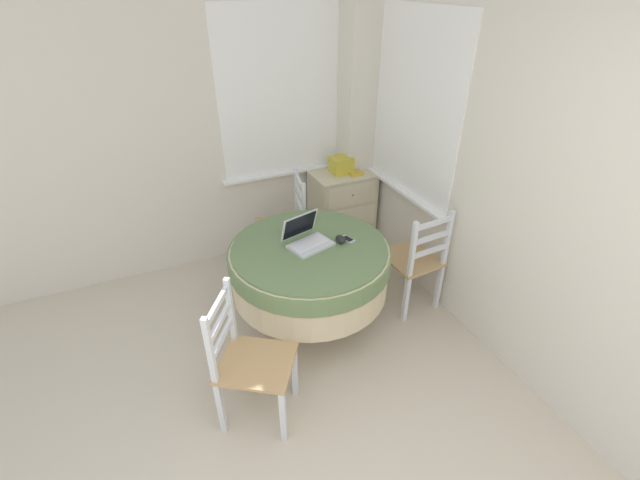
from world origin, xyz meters
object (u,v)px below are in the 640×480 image
Objects in this scene: cell_phone at (348,239)px; dining_chair_camera_near at (249,362)px; computer_mouse at (341,239)px; dining_chair_near_back_window at (285,225)px; round_dining_table at (310,265)px; dining_chair_near_right_window at (415,261)px; corner_cabinet at (342,208)px; laptop at (307,238)px; storage_box at (341,165)px; book_on_cabinet at (352,171)px.

dining_chair_camera_near is at bearing -149.35° from cell_phone.
dining_chair_near_back_window reaches higher than computer_mouse.
dining_chair_near_right_window is (0.85, -0.12, -0.13)m from round_dining_table.
laptop is at bearing -128.83° from corner_cabinet.
round_dining_table is 1.29× the size of dining_chair_near_right_window.
cell_phone is 0.14× the size of dining_chair_near_right_window.
round_dining_table is 1.29m from corner_cabinet.
dining_chair_near_back_window is at bearing 100.95° from cell_phone.
laptop is 0.24m from computer_mouse.
laptop reaches higher than dining_chair_near_right_window.
dining_chair_camera_near is (-0.64, -0.58, -0.13)m from round_dining_table.
cell_phone is (0.29, -0.03, 0.17)m from round_dining_table.
round_dining_table is 0.30m from computer_mouse.
storage_box is at bearing 51.96° from laptop.
storage_box is at bearing 65.76° from cell_phone.
book_on_cabinet is at bearing 60.58° from cell_phone.
storage_box is (0.64, 0.18, 0.41)m from dining_chair_near_back_window.
laptop is 0.39× the size of dining_chair_near_right_window.
storage_box reaches higher than computer_mouse.
cell_phone is at bearing -6.37° from round_dining_table.
book_on_cabinet is at bearing 11.21° from dining_chair_near_back_window.
corner_cabinet is at bearing 64.91° from cell_phone.
dining_chair_near_back_window is at bearing -164.54° from storage_box.
corner_cabinet is (-0.08, 1.13, -0.05)m from dining_chair_near_right_window.
cell_phone is at bearing -14.70° from laptop.
dining_chair_camera_near is at bearing -135.53° from laptop.
round_dining_table is at bearing 173.63° from cell_phone.
book_on_cabinet is at bearing 58.19° from computer_mouse.
computer_mouse is 0.71m from dining_chair_near_right_window.
dining_chair_near_right_window is at bearing -90.52° from book_on_cabinet.
computer_mouse is 0.94m from dining_chair_near_back_window.
dining_chair_near_right_window is at bearing -7.71° from round_dining_table.
computer_mouse is at bearing -121.81° from book_on_cabinet.
laptop is at bearing 169.45° from dining_chair_near_right_window.
book_on_cabinet is at bearing -16.26° from storage_box.
dining_chair_camera_near is 2.13m from corner_cabinet.
round_dining_table is at bearing -98.04° from dining_chair_near_back_window.
round_dining_table is 1.29× the size of dining_chair_near_back_window.
cell_phone is (0.29, -0.08, -0.04)m from laptop.
dining_chair_camera_near is at bearing -118.04° from dining_chair_near_back_window.
dining_chair_near_right_window is 1.16m from book_on_cabinet.
corner_cabinet reaches higher than cell_phone.
dining_chair_near_back_window and dining_chair_camera_near have the same top height.
dining_chair_camera_near is at bearing -162.67° from dining_chair_near_right_window.
round_dining_table is 3.28× the size of laptop.
laptop is 2.89× the size of cell_phone.
corner_cabinet is (0.55, 1.05, -0.37)m from computer_mouse.
round_dining_table is 1.52× the size of corner_cabinet.
dining_chair_near_right_window is (0.57, -0.08, -0.30)m from cell_phone.
round_dining_table is 1.29× the size of dining_chair_camera_near.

